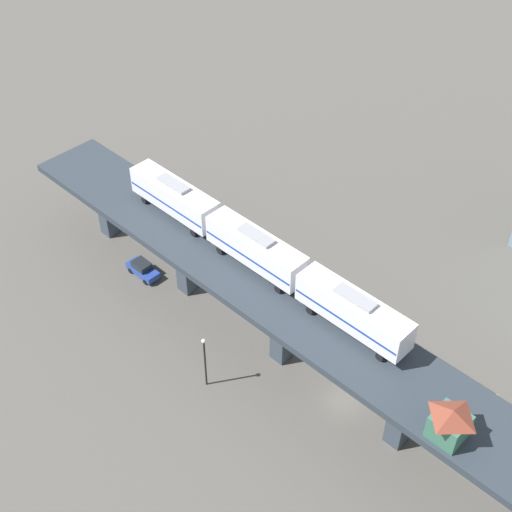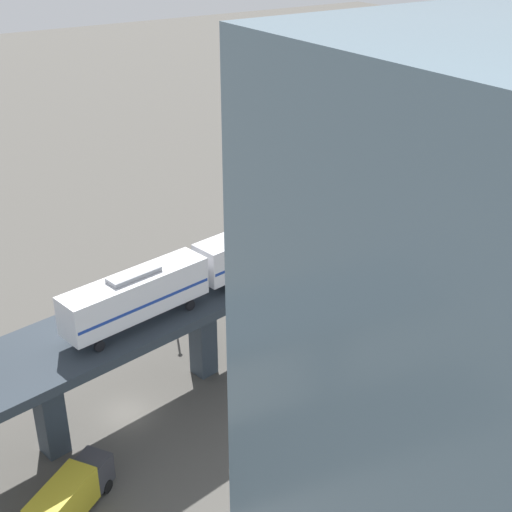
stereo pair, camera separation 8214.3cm
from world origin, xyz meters
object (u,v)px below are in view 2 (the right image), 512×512
at_px(street_lamp, 173,289).
at_px(street_car_blue, 336,279).
at_px(delivery_truck, 70,495).
at_px(subway_train, 256,245).

bearing_deg(street_lamp, street_car_blue, -98.68).
distance_m(street_car_blue, delivery_truck, 39.14).
xyz_separation_m(subway_train, street_lamp, (9.03, 3.73, -7.36)).
relative_size(street_car_blue, street_lamp, 0.67).
distance_m(subway_train, street_lamp, 12.23).
bearing_deg(street_lamp, delivery_truck, 135.77).
bearing_deg(street_lamp, subway_train, -157.56).
xyz_separation_m(street_car_blue, street_lamp, (2.82, 18.45, 3.17)).
height_order(subway_train, street_lamp, subway_train).
height_order(street_car_blue, delivery_truck, delivery_truck).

